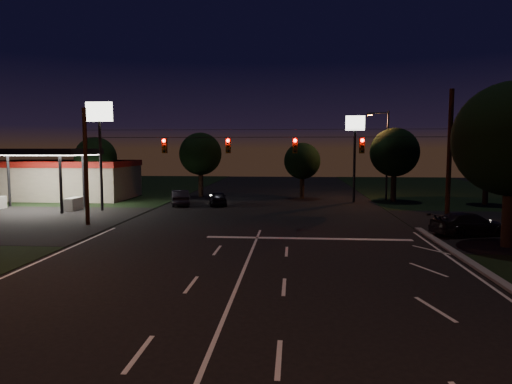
# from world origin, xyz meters

# --- Properties ---
(ground) EXTENTS (140.00, 140.00, 0.00)m
(ground) POSITION_xyz_m (0.00, 0.00, 0.00)
(ground) COLOR black
(ground) RESTS_ON ground
(stop_bar) EXTENTS (12.00, 0.50, 0.01)m
(stop_bar) POSITION_xyz_m (3.00, 11.50, 0.01)
(stop_bar) COLOR silver
(stop_bar) RESTS_ON ground
(utility_pole_right) EXTENTS (0.30, 0.30, 9.00)m
(utility_pole_right) POSITION_xyz_m (12.00, 15.00, 0.00)
(utility_pole_right) COLOR black
(utility_pole_right) RESTS_ON ground
(utility_pole_left) EXTENTS (0.28, 0.28, 8.00)m
(utility_pole_left) POSITION_xyz_m (-12.00, 15.00, 0.00)
(utility_pole_left) COLOR black
(utility_pole_left) RESTS_ON ground
(signal_span) EXTENTS (24.00, 0.40, 1.56)m
(signal_span) POSITION_xyz_m (-0.00, 14.96, 5.50)
(signal_span) COLOR black
(signal_span) RESTS_ON ground
(gas_station) EXTENTS (14.20, 16.10, 5.25)m
(gas_station) POSITION_xyz_m (-21.86, 30.39, 2.38)
(gas_station) COLOR gray
(gas_station) RESTS_ON ground
(pole_sign_left_near) EXTENTS (2.20, 0.30, 9.10)m
(pole_sign_left_near) POSITION_xyz_m (-14.00, 22.00, 6.98)
(pole_sign_left_near) COLOR black
(pole_sign_left_near) RESTS_ON ground
(pole_sign_right) EXTENTS (1.80, 0.30, 8.40)m
(pole_sign_right) POSITION_xyz_m (8.00, 30.00, 6.24)
(pole_sign_right) COLOR black
(pole_sign_right) RESTS_ON ground
(street_light_right_far) EXTENTS (2.20, 0.35, 9.00)m
(street_light_right_far) POSITION_xyz_m (11.24, 32.00, 5.24)
(street_light_right_far) COLOR black
(street_light_right_far) RESTS_ON ground
(tree_right_near) EXTENTS (6.00, 6.00, 8.76)m
(tree_right_near) POSITION_xyz_m (13.53, 10.17, 5.68)
(tree_right_near) COLOR black
(tree_right_near) RESTS_ON ground
(tree_far_a) EXTENTS (4.20, 4.20, 6.42)m
(tree_far_a) POSITION_xyz_m (-17.98, 30.12, 4.26)
(tree_far_a) COLOR black
(tree_far_a) RESTS_ON ground
(tree_far_b) EXTENTS (4.60, 4.60, 6.98)m
(tree_far_b) POSITION_xyz_m (-7.98, 34.13, 4.61)
(tree_far_b) COLOR black
(tree_far_b) RESTS_ON ground
(tree_far_c) EXTENTS (3.80, 3.80, 5.86)m
(tree_far_c) POSITION_xyz_m (3.02, 33.10, 3.90)
(tree_far_c) COLOR black
(tree_far_c) RESTS_ON ground
(tree_far_d) EXTENTS (4.80, 4.80, 7.30)m
(tree_far_d) POSITION_xyz_m (12.02, 31.13, 4.83)
(tree_far_d) COLOR black
(tree_far_d) RESTS_ON ground
(tree_far_e) EXTENTS (4.00, 4.00, 6.18)m
(tree_far_e) POSITION_xyz_m (20.02, 29.11, 4.11)
(tree_far_e) COLOR black
(tree_far_e) RESTS_ON ground
(car_oncoming_a) EXTENTS (2.30, 4.03, 1.29)m
(car_oncoming_a) POSITION_xyz_m (-4.87, 26.62, 0.65)
(car_oncoming_a) COLOR black
(car_oncoming_a) RESTS_ON ground
(car_oncoming_b) EXTENTS (2.73, 4.57, 1.42)m
(car_oncoming_b) POSITION_xyz_m (-8.42, 26.39, 0.71)
(car_oncoming_b) COLOR black
(car_oncoming_b) RESTS_ON ground
(car_cross) EXTENTS (5.19, 3.38, 1.40)m
(car_cross) POSITION_xyz_m (12.75, 13.24, 0.70)
(car_cross) COLOR black
(car_cross) RESTS_ON ground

